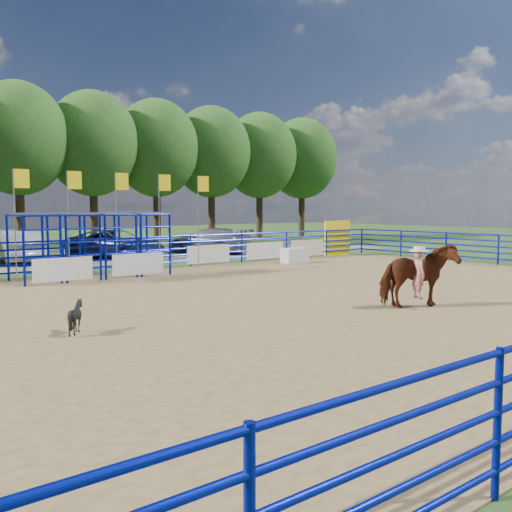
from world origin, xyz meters
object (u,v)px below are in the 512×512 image
object	(u,v)px
calf	(76,316)
car_b	(18,247)
car_c	(116,244)
announcer_table	(295,255)
car_d	(209,240)
horse_and_rider	(418,274)

from	to	relation	value
calf	car_b	size ratio (longest dim) A/B	0.15
calf	car_c	world-z (taller)	car_c
announcer_table	calf	world-z (taller)	same
announcer_table	car_d	bearing A→B (deg)	89.35
announcer_table	car_d	world-z (taller)	car_d
car_c	horse_and_rider	bearing A→B (deg)	-114.83
calf	car_b	xyz separation A→B (m)	(3.69, 17.37, 0.42)
horse_and_rider	calf	world-z (taller)	horse_and_rider
announcer_table	horse_and_rider	size ratio (longest dim) A/B	0.58
announcer_table	car_d	size ratio (longest dim) A/B	0.27
car_d	horse_and_rider	bearing A→B (deg)	51.10
announcer_table	car_d	distance (m)	7.74
car_d	car_b	bearing A→B (deg)	-26.93
calf	car_b	bearing A→B (deg)	-22.84
horse_and_rider	car_b	world-z (taller)	horse_and_rider
announcer_table	car_b	bearing A→B (deg)	141.07
horse_and_rider	car_b	xyz separation A→B (m)	(-4.97, 20.15, -0.15)
calf	car_d	bearing A→B (deg)	-52.39
calf	car_d	world-z (taller)	car_d
horse_and_rider	car_d	size ratio (longest dim) A/B	0.45
car_d	car_c	bearing A→B (deg)	-24.89
car_c	car_d	bearing A→B (deg)	-27.99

